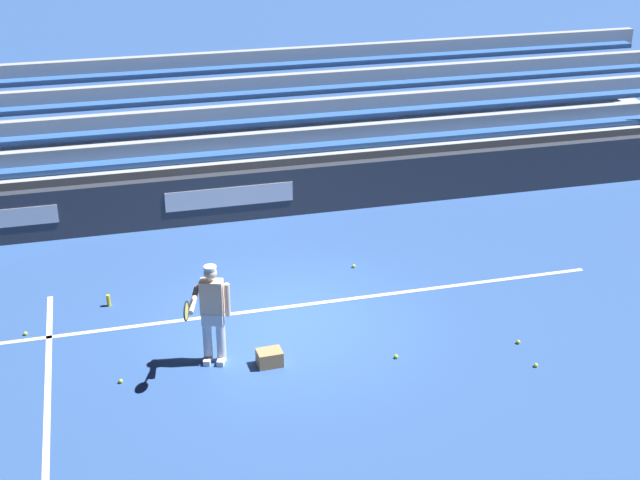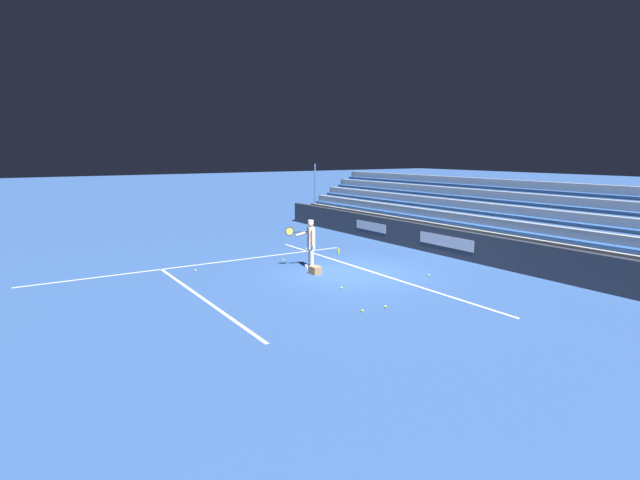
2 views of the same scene
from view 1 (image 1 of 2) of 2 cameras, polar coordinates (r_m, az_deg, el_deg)
ground_plane at (r=15.74m, az=-1.89°, el=-5.18°), size 160.00×160.00×0.00m
court_baseline_white at (r=16.17m, az=-2.29°, el=-4.32°), size 12.00×0.10×0.01m
back_wall_sponsor_board at (r=19.65m, az=-5.02°, el=2.84°), size 24.41×0.25×1.10m
bleacher_stand at (r=21.64m, az=-6.07°, el=5.48°), size 23.19×3.20×3.40m
tennis_player at (r=14.26m, az=-6.93°, el=-4.67°), size 0.80×0.93×1.71m
ball_box_cardboard at (r=14.48m, az=-3.25°, el=-7.53°), size 0.41×0.32×0.26m
tennis_ball_by_box at (r=14.72m, az=4.90°, el=-7.44°), size 0.07×0.07×0.07m
tennis_ball_on_baseline at (r=16.10m, az=-18.33°, el=-5.70°), size 0.07×0.07×0.07m
tennis_ball_stray_back at (r=15.42m, az=12.57°, el=-6.38°), size 0.07×0.07×0.07m
tennis_ball_far_left at (r=14.41m, az=-12.64°, el=-8.80°), size 0.07×0.07×0.07m
tennis_ball_toward_net at (r=17.58m, az=2.18°, el=-1.68°), size 0.07×0.07×0.07m
tennis_ball_near_player at (r=14.86m, az=13.65°, el=-7.79°), size 0.07×0.07×0.07m
water_bottle at (r=16.60m, az=-13.38°, el=-3.79°), size 0.07×0.07×0.22m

